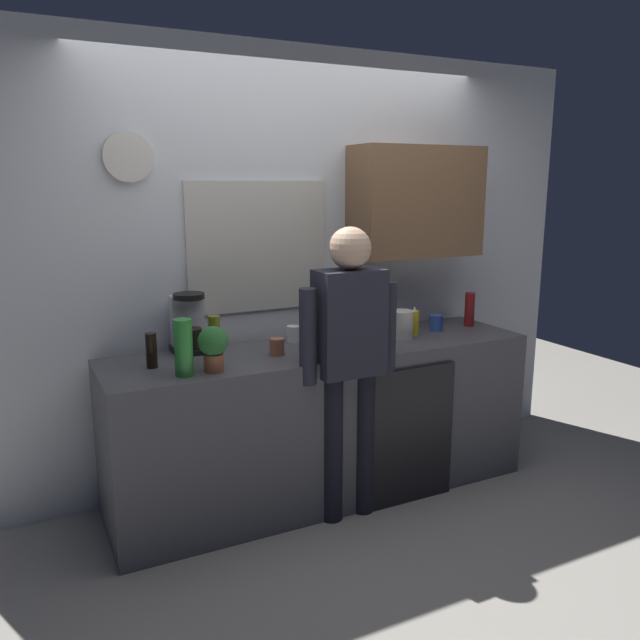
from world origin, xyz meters
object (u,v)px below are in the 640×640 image
(bottle_green_wine, at_px, (349,311))
(bottle_olive_oil, at_px, (215,340))
(mixing_bowl, at_px, (324,345))
(dish_soap, at_px, (414,322))
(person_at_sink, at_px, (349,351))
(potted_plant, at_px, (213,346))
(cup_terracotta_mug, at_px, (277,347))
(bottle_red_vinegar, at_px, (470,309))
(bottle_dark_sauce, at_px, (151,350))
(storage_canister, at_px, (401,325))
(bottle_clear_soda, at_px, (184,347))
(cup_white_mug, at_px, (294,334))
(cup_blue_mug, at_px, (436,323))
(coffee_maker, at_px, (189,325))

(bottle_green_wine, bearing_deg, bottle_olive_oil, -166.44)
(mixing_bowl, xyz_separation_m, dish_soap, (0.68, 0.11, 0.04))
(person_at_sink, bearing_deg, potted_plant, 164.81)
(bottle_olive_oil, bearing_deg, cup_terracotta_mug, 0.10)
(bottle_red_vinegar, xyz_separation_m, potted_plant, (-1.80, -0.25, 0.02))
(bottle_dark_sauce, height_order, storage_canister, bottle_dark_sauce)
(bottle_clear_soda, relative_size, cup_terracotta_mug, 3.04)
(bottle_dark_sauce, xyz_separation_m, cup_white_mug, (0.86, 0.17, -0.04))
(potted_plant, xyz_separation_m, dish_soap, (1.34, 0.20, -0.05))
(cup_white_mug, distance_m, dish_soap, 0.76)
(cup_white_mug, relative_size, potted_plant, 0.41)
(cup_blue_mug, bearing_deg, potted_plant, -171.49)
(bottle_olive_oil, relative_size, cup_white_mug, 2.63)
(cup_terracotta_mug, relative_size, person_at_sink, 0.06)
(bottle_dark_sauce, relative_size, cup_terracotta_mug, 1.96)
(cup_terracotta_mug, distance_m, potted_plant, 0.43)
(bottle_red_vinegar, xyz_separation_m, cup_terracotta_mug, (-1.40, -0.10, -0.06))
(bottle_green_wine, xyz_separation_m, dish_soap, (0.37, -0.17, -0.07))
(potted_plant, height_order, storage_canister, potted_plant)
(storage_canister, relative_size, person_at_sink, 0.11)
(bottle_clear_soda, bearing_deg, cup_blue_mug, 7.75)
(person_at_sink, bearing_deg, bottle_clear_soda, 166.38)
(cup_white_mug, xyz_separation_m, mixing_bowl, (0.06, -0.28, -0.01))
(bottle_red_vinegar, height_order, potted_plant, potted_plant)
(bottle_dark_sauce, distance_m, person_at_sink, 1.02)
(mixing_bowl, height_order, potted_plant, potted_plant)
(bottle_dark_sauce, distance_m, cup_terracotta_mug, 0.67)
(bottle_clear_soda, bearing_deg, mixing_bowl, 6.09)
(bottle_olive_oil, xyz_separation_m, storage_canister, (1.16, 0.01, -0.04))
(bottle_green_wine, height_order, bottle_clear_soda, bottle_green_wine)
(bottle_green_wine, distance_m, person_at_sink, 0.56)
(storage_canister, bearing_deg, cup_white_mug, 160.55)
(potted_plant, bearing_deg, bottle_red_vinegar, 7.75)
(mixing_bowl, relative_size, storage_canister, 1.29)
(bottle_green_wine, relative_size, storage_canister, 1.76)
(bottle_clear_soda, bearing_deg, person_at_sink, -7.77)
(mixing_bowl, bearing_deg, bottle_clear_soda, -173.91)
(cup_white_mug, relative_size, mixing_bowl, 0.43)
(bottle_dark_sauce, bearing_deg, cup_terracotta_mug, -5.04)
(bottle_green_wine, distance_m, bottle_dark_sauce, 1.24)
(bottle_red_vinegar, xyz_separation_m, cup_white_mug, (-1.20, 0.12, -0.06))
(cup_blue_mug, distance_m, potted_plant, 1.54)
(bottle_clear_soda, height_order, cup_terracotta_mug, bottle_clear_soda)
(bottle_olive_oil, relative_size, potted_plant, 1.09)
(bottle_olive_oil, xyz_separation_m, cup_blue_mug, (1.47, 0.08, -0.07))
(cup_blue_mug, xyz_separation_m, cup_terracotta_mug, (-1.12, -0.08, -0.00))
(bottle_red_vinegar, distance_m, bottle_green_wine, 0.85)
(bottle_red_vinegar, relative_size, cup_blue_mug, 2.20)
(bottle_clear_soda, relative_size, storage_canister, 1.65)
(bottle_dark_sauce, bearing_deg, coffee_maker, 42.49)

